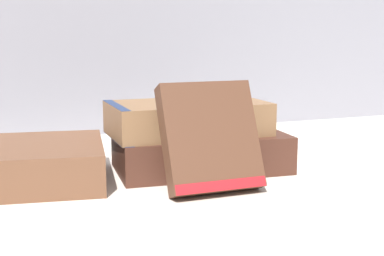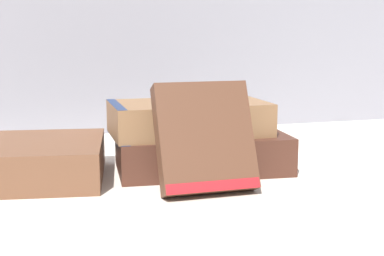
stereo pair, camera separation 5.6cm
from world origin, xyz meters
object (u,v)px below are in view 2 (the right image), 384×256
at_px(book_flat_bottom, 198,152).
at_px(book_flat_top, 185,118).
at_px(book_side_left, 5,161).
at_px(pocket_watch, 226,101).
at_px(book_leaning_front, 205,142).

height_order(book_flat_bottom, book_flat_top, book_flat_top).
bearing_deg(book_side_left, book_flat_top, 5.33).
height_order(book_side_left, pocket_watch, pocket_watch).
relative_size(book_side_left, pocket_watch, 5.16).
distance_m(book_flat_top, book_side_left, 0.24).
relative_size(book_flat_bottom, book_side_left, 0.92).
bearing_deg(book_flat_top, book_leaning_front, -91.67).
bearing_deg(book_leaning_front, book_flat_bottom, 77.80).
distance_m(book_flat_bottom, book_leaning_front, 0.11).
distance_m(book_flat_top, book_leaning_front, 0.10).
height_order(book_flat_top, book_leaning_front, book_leaning_front).
xyz_separation_m(book_flat_top, pocket_watch, (0.05, -0.02, 0.02)).
bearing_deg(book_side_left, book_flat_bottom, 4.23).
height_order(book_leaning_front, pocket_watch, book_leaning_front).
bearing_deg(book_flat_top, book_flat_bottom, -18.77).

